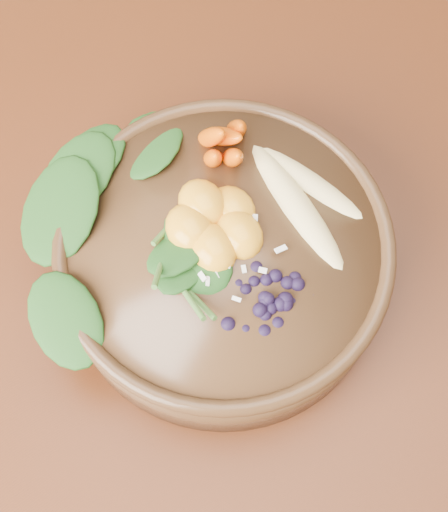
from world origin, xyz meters
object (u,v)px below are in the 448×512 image
at_px(stoneware_bowl, 224,261).
at_px(kale_heap, 140,202).
at_px(carrot_cluster, 229,123).
at_px(banana_halves, 305,186).
at_px(blueberry_pile, 267,290).
at_px(mandarin_cluster, 215,217).
at_px(dining_table, 392,89).

bearing_deg(stoneware_bowl, kale_heap, 128.48).
relative_size(stoneware_bowl, kale_heap, 1.53).
xyz_separation_m(stoneware_bowl, carrot_cluster, (0.05, 0.07, 0.07)).
bearing_deg(banana_halves, blueberry_pile, -141.51).
bearing_deg(mandarin_cluster, banana_halves, -8.14).
xyz_separation_m(stoneware_bowl, banana_halves, (0.08, 0.01, 0.05)).
xyz_separation_m(dining_table, carrot_cluster, (-0.25, -0.06, 0.20)).
relative_size(dining_table, kale_heap, 9.27).
xyz_separation_m(dining_table, stoneware_bowl, (-0.29, -0.13, 0.13)).
bearing_deg(blueberry_pile, stoneware_bowl, 94.47).
height_order(dining_table, blueberry_pile, blueberry_pile).
bearing_deg(mandarin_cluster, blueberry_pile, -87.66).
bearing_deg(dining_table, blueberry_pile, -146.95).
bearing_deg(stoneware_bowl, dining_table, 24.49).
relative_size(kale_heap, blueberry_pile, 1.42).
xyz_separation_m(banana_halves, blueberry_pile, (-0.07, -0.06, 0.01)).
height_order(stoneware_bowl, blueberry_pile, blueberry_pile).
xyz_separation_m(banana_halves, mandarin_cluster, (-0.07, 0.01, 0.00)).
distance_m(kale_heap, mandarin_cluster, 0.06).
height_order(stoneware_bowl, carrot_cluster, carrot_cluster).
height_order(mandarin_cluster, blueberry_pile, blueberry_pile).
relative_size(mandarin_cluster, blueberry_pile, 0.69).
height_order(banana_halves, mandarin_cluster, mandarin_cluster).
distance_m(kale_heap, blueberry_pile, 0.12).
relative_size(carrot_cluster, blueberry_pile, 0.60).
height_order(dining_table, carrot_cluster, carrot_cluster).
bearing_deg(blueberry_pile, mandarin_cluster, 92.34).
bearing_deg(dining_table, stoneware_bowl, -155.51).
relative_size(dining_table, mandarin_cluster, 19.15).
distance_m(banana_halves, mandarin_cluster, 0.08).
height_order(carrot_cluster, blueberry_pile, carrot_cluster).
bearing_deg(carrot_cluster, blueberry_pile, -109.55).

